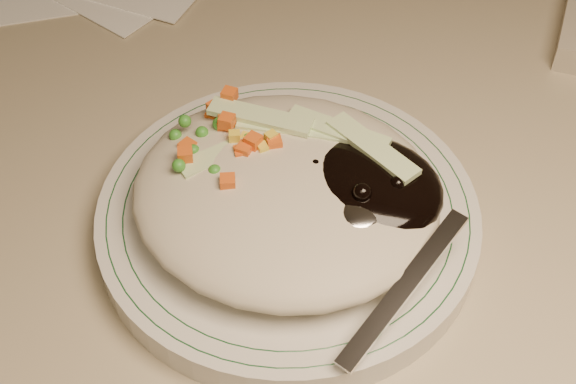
% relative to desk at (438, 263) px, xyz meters
% --- Properties ---
extents(desk, '(1.40, 0.70, 0.74)m').
position_rel_desk_xyz_m(desk, '(0.00, 0.00, 0.00)').
color(desk, tan).
rests_on(desk, ground).
extents(plate, '(0.25, 0.25, 0.02)m').
position_rel_desk_xyz_m(plate, '(-0.10, -0.16, 0.21)').
color(plate, silver).
rests_on(plate, desk).
extents(plate_rim, '(0.23, 0.23, 0.00)m').
position_rel_desk_xyz_m(plate_rim, '(-0.10, -0.16, 0.22)').
color(plate_rim, '#144723').
rests_on(plate_rim, plate).
extents(meal, '(0.21, 0.19, 0.05)m').
position_rel_desk_xyz_m(meal, '(-0.09, -0.16, 0.24)').
color(meal, '#AEA58D').
rests_on(meal, plate).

